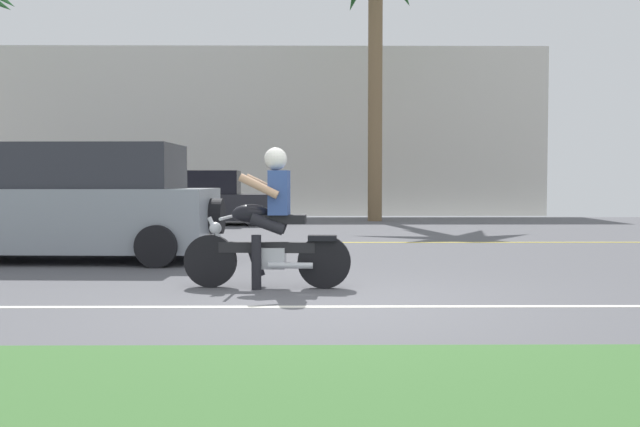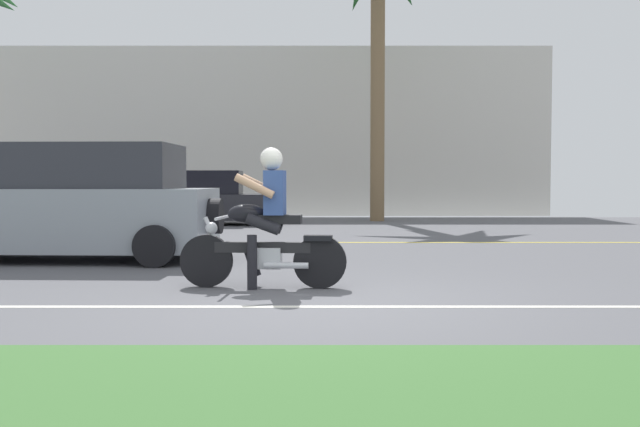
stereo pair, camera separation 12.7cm
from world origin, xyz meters
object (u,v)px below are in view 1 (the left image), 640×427
(motorcyclist, at_px, (268,229))
(parked_car_1, at_px, (208,200))
(suv_nearby, at_px, (72,204))
(parked_car_0, at_px, (6,203))

(motorcyclist, bearing_deg, parked_car_1, 101.46)
(motorcyclist, relative_size, suv_nearby, 0.42)
(motorcyclist, height_order, parked_car_0, motorcyclist)
(motorcyclist, bearing_deg, parked_car_0, 126.13)
(suv_nearby, xyz_separation_m, parked_car_0, (-4.20, 7.31, -0.20))
(motorcyclist, xyz_separation_m, parked_car_1, (-2.57, 12.69, 0.02))
(parked_car_0, height_order, parked_car_1, parked_car_1)
(parked_car_0, bearing_deg, parked_car_1, 24.45)
(motorcyclist, distance_m, parked_car_0, 12.88)
(parked_car_0, bearing_deg, suv_nearby, -60.14)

